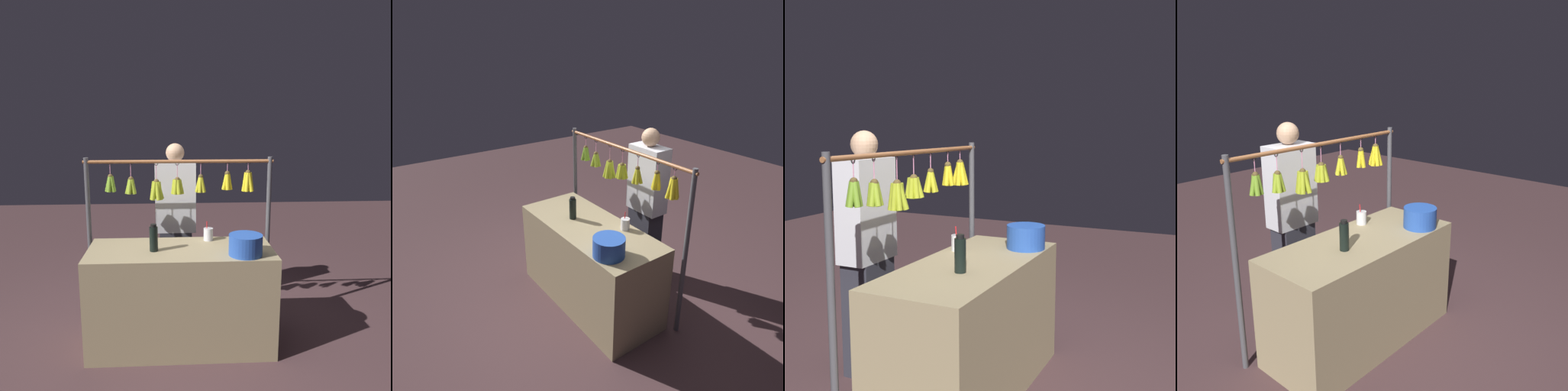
# 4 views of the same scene
# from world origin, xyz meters

# --- Properties ---
(ground_plane) EXTENTS (12.00, 12.00, 0.00)m
(ground_plane) POSITION_xyz_m (0.00, 0.00, 0.00)
(ground_plane) COLOR #4D3436
(market_counter) EXTENTS (1.60, 0.68, 0.89)m
(market_counter) POSITION_xyz_m (0.00, 0.00, 0.45)
(market_counter) COLOR tan
(market_counter) RESTS_ON ground
(display_rack) EXTENTS (1.78, 0.14, 1.64)m
(display_rack) POSITION_xyz_m (-0.01, -0.41, 1.20)
(display_rack) COLOR #4C4C51
(display_rack) RESTS_ON ground
(water_bottle) EXTENTS (0.07, 0.07, 0.24)m
(water_bottle) POSITION_xyz_m (0.23, 0.05, 1.00)
(water_bottle) COLOR black
(water_bottle) RESTS_ON market_counter
(blue_bucket) EXTENTS (0.28, 0.28, 0.17)m
(blue_bucket) POSITION_xyz_m (-0.53, 0.19, 0.98)
(blue_bucket) COLOR #2753B5
(blue_bucket) RESTS_ON market_counter
(drink_cup) EXTENTS (0.09, 0.09, 0.18)m
(drink_cup) POSITION_xyz_m (-0.26, -0.23, 0.95)
(drink_cup) COLOR silver
(drink_cup) RESTS_ON market_counter
(vendor_person) EXTENTS (0.42, 0.22, 1.75)m
(vendor_person) POSITION_xyz_m (0.03, -0.80, 0.86)
(vendor_person) COLOR #2D2D38
(vendor_person) RESTS_ON ground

